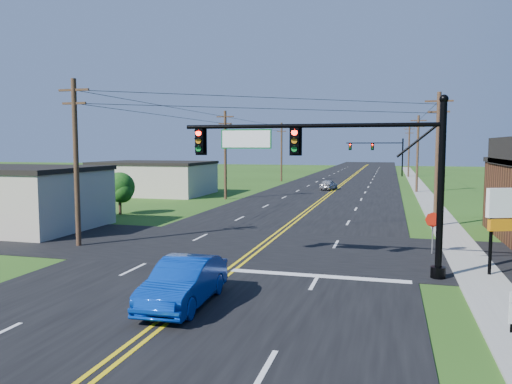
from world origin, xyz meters
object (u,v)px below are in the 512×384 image
(signal_mast_main, at_px, (330,162))
(signal_mast_far, at_px, (378,151))
(blue_car, at_px, (184,283))
(stop_sign, at_px, (433,224))

(signal_mast_main, height_order, signal_mast_far, same)
(signal_mast_main, xyz_separation_m, blue_car, (-4.22, -5.95, -3.96))
(blue_car, bearing_deg, signal_mast_main, 53.10)
(blue_car, xyz_separation_m, stop_sign, (8.81, 10.76, 0.76))
(signal_mast_far, relative_size, stop_sign, 5.11)
(signal_mast_far, bearing_deg, blue_car, -93.17)
(signal_mast_far, xyz_separation_m, blue_car, (-4.32, -77.95, -3.76))
(signal_mast_main, height_order, stop_sign, signal_mast_main)
(blue_car, height_order, stop_sign, stop_sign)
(signal_mast_far, xyz_separation_m, stop_sign, (4.49, -67.19, -3.00))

